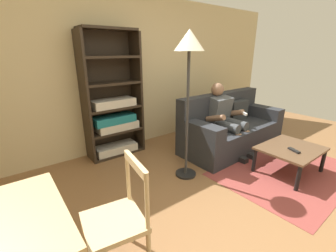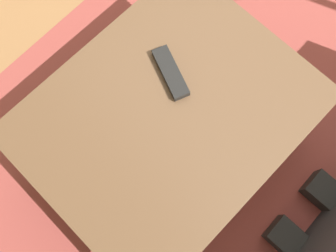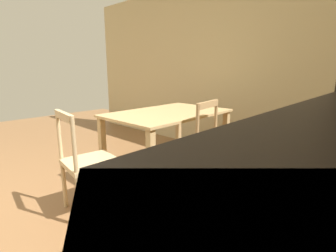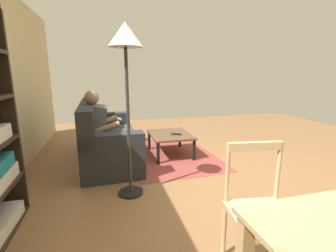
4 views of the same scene
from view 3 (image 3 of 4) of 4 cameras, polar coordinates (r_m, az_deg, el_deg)
wall_side at (r=4.04m, az=8.79°, el=13.11°), size 0.12×5.29×2.51m
dining_table at (r=2.80m, az=0.00°, el=0.90°), size 1.33×0.85×0.76m
dining_chair_near_wall at (r=2.43m, az=12.04°, el=-5.73°), size 0.47×0.47×0.93m
dining_chair_facing_couch at (r=2.27m, az=-17.76°, el=-7.91°), size 0.48×0.48×0.90m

